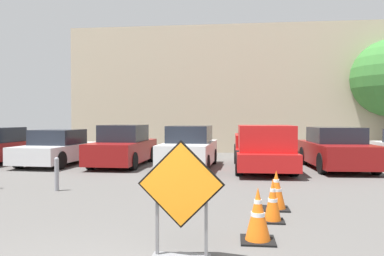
{
  "coord_description": "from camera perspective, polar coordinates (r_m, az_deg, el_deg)",
  "views": [
    {
      "loc": [
        1.42,
        -3.01,
        1.84
      ],
      "look_at": [
        -0.11,
        10.55,
        1.51
      ],
      "focal_mm": 35.0,
      "sensor_mm": 36.0,
      "label": 1
    }
  ],
  "objects": [
    {
      "name": "bollard_nearest",
      "position": [
        10.21,
        -19.92,
        -6.46
      ],
      "size": [
        0.12,
        0.12,
        0.86
      ],
      "color": "gray",
      "rests_on": "ground_plane"
    },
    {
      "name": "parked_car_second",
      "position": [
        15.99,
        -19.85,
        -2.95
      ],
      "size": [
        2.07,
        4.12,
        1.41
      ],
      "rotation": [
        0.0,
        0.0,
        3.08
      ],
      "color": "silver",
      "rests_on": "ground_plane"
    },
    {
      "name": "parked_car_fifth",
      "position": [
        14.71,
        21.1,
        -3.08
      ],
      "size": [
        2.1,
        4.3,
        1.53
      ],
      "rotation": [
        0.0,
        0.0,
        3.19
      ],
      "color": "maroon",
      "rests_on": "ground_plane"
    },
    {
      "name": "traffic_cone_second",
      "position": [
        6.95,
        12.19,
        -10.77
      ],
      "size": [
        0.41,
        0.41,
        0.77
      ],
      "color": "black",
      "rests_on": "ground_plane"
    },
    {
      "name": "parked_car_fourth",
      "position": [
        14.12,
        -0.39,
        -3.16
      ],
      "size": [
        1.92,
        4.19,
        1.58
      ],
      "rotation": [
        0.0,
        0.0,
        3.1
      ],
      "color": "white",
      "rests_on": "ground_plane"
    },
    {
      "name": "building_facade_backdrop",
      "position": [
        22.96,
        10.84,
        5.47
      ],
      "size": [
        21.89,
        5.0,
        6.97
      ],
      "color": "beige",
      "rests_on": "ground_plane"
    },
    {
      "name": "parked_car_third",
      "position": [
        15.1,
        -10.43,
        -2.85
      ],
      "size": [
        1.87,
        4.29,
        1.6
      ],
      "rotation": [
        0.0,
        0.0,
        3.12
      ],
      "color": "maroon",
      "rests_on": "ground_plane"
    },
    {
      "name": "traffic_cone_nearest",
      "position": [
        5.83,
        10.0,
        -12.93
      ],
      "size": [
        0.51,
        0.51,
        0.81
      ],
      "color": "black",
      "rests_on": "ground_plane"
    },
    {
      "name": "traffic_cone_third",
      "position": [
        7.87,
        12.71,
        -9.26
      ],
      "size": [
        0.51,
        0.51,
        0.8
      ],
      "color": "black",
      "rests_on": "ground_plane"
    },
    {
      "name": "road_closed_sign",
      "position": [
        5.0,
        -1.68,
        -9.96
      ],
      "size": [
        1.16,
        0.2,
        1.56
      ],
      "color": "black",
      "rests_on": "ground_plane"
    },
    {
      "name": "ground_plane",
      "position": [
        13.22,
        0.22,
        -6.6
      ],
      "size": [
        96.0,
        96.0,
        0.0
      ],
      "primitive_type": "plane",
      "color": "#565451"
    },
    {
      "name": "pickup_truck",
      "position": [
        13.58,
        10.77,
        -3.28
      ],
      "size": [
        2.04,
        5.29,
        1.62
      ],
      "rotation": [
        0.0,
        0.0,
        3.15
      ],
      "color": "red",
      "rests_on": "ground_plane"
    }
  ]
}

